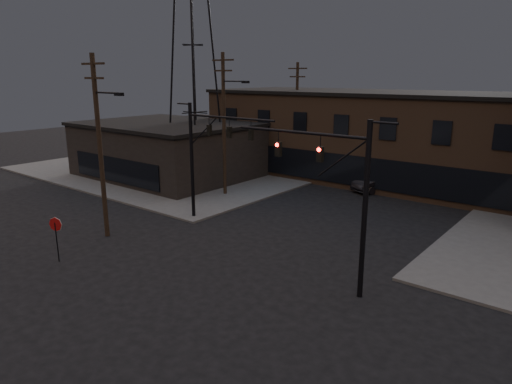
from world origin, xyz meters
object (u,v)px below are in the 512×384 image
Objects in this scene: traffic_signal_far at (205,149)px; traffic_signal_near at (342,188)px; stop_sign at (56,229)px; car_crossing at (379,182)px.

traffic_signal_near is at bearing -16.17° from traffic_signal_far.
stop_sign is at bearing -154.10° from traffic_signal_near.
traffic_signal_far is 1.65× the size of car_crossing.
traffic_signal_near is 12.57m from traffic_signal_far.
stop_sign is 26.25m from car_crossing.
traffic_signal_far is 16.86m from car_crossing.
car_crossing is (5.67, 15.31, -4.21)m from traffic_signal_far.
car_crossing is (-6.41, 18.81, -4.13)m from traffic_signal_near.
traffic_signal_far is at bearing 82.68° from stop_sign.
car_crossing is at bearing 74.63° from stop_sign.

